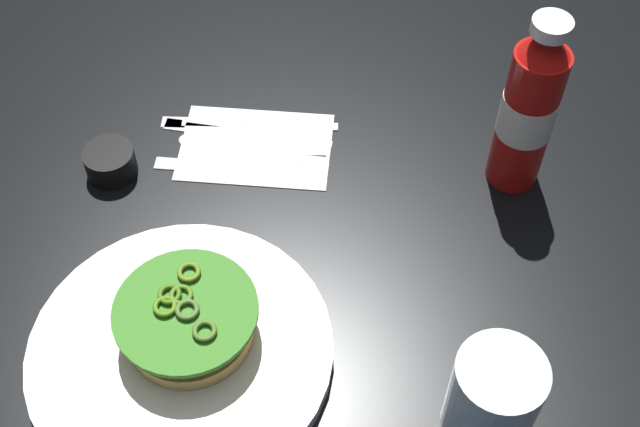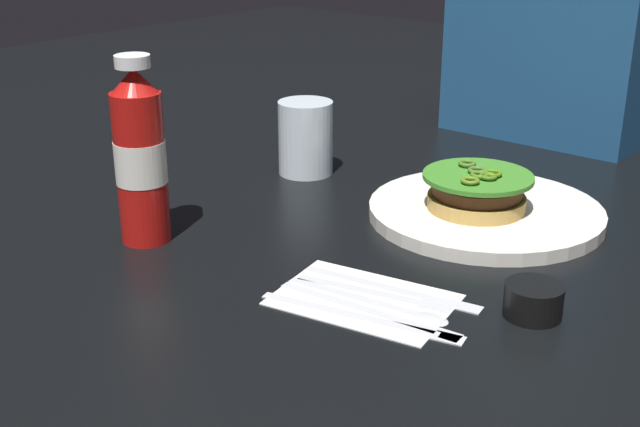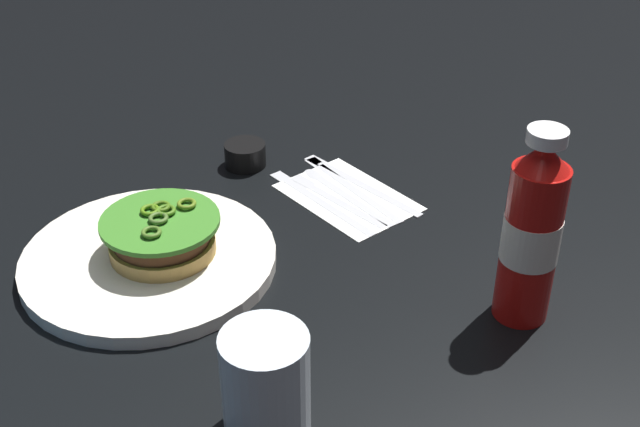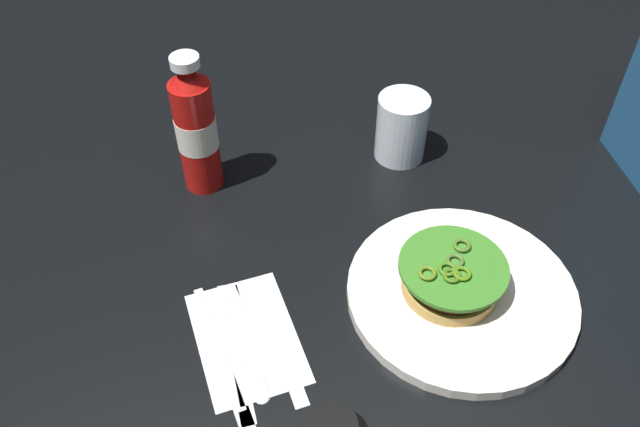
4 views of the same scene
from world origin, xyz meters
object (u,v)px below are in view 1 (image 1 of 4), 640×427
water_glass (493,399)px  dinner_plate (181,351)px  ketchup_bottle (528,110)px  butter_knife (238,122)px  napkin (256,146)px  spoon_utensil (232,142)px  burger_sandwich (188,321)px  fork_utensil (238,156)px  condiment_cup (110,162)px  table_knife (229,166)px  steak_knife (236,131)px

water_glass → dinner_plate: bearing=1.6°
ketchup_bottle → butter_knife: 0.35m
napkin → spoon_utensil: (0.03, 0.00, 0.00)m
burger_sandwich → fork_utensil: burger_sandwich is taller
ketchup_bottle → spoon_utensil: size_ratio=1.22×
butter_knife → spoon_utensil: (-0.00, 0.03, 0.00)m
burger_sandwich → napkin: 0.27m
water_glass → condiment_cup: water_glass is taller
fork_utensil → table_knife: same height
napkin → steak_knife: size_ratio=0.86×
butter_knife → spoon_utensil: bearing=97.2°
burger_sandwich → steak_knife: size_ratio=0.67×
napkin → burger_sandwich: bearing=94.8°
dinner_plate → condiment_cup: (0.17, -0.20, 0.01)m
butter_knife → steak_knife: size_ratio=1.03×
water_glass → condiment_cup: size_ratio=1.86×
spoon_utensil → fork_utensil: (-0.01, 0.02, -0.00)m
dinner_plate → water_glass: bearing=-178.4°
spoon_utensil → table_knife: 0.04m
ketchup_bottle → water_glass: ketchup_bottle is taller
butter_knife → table_knife: (-0.01, 0.07, 0.00)m
table_knife → steak_knife: bearing=-79.5°
ketchup_bottle → dinner_plate: bearing=49.0°
condiment_cup → fork_utensil: size_ratio=0.34×
butter_knife → steak_knife: same height
dinner_plate → steak_knife: bearing=-81.1°
burger_sandwich → table_knife: size_ratio=0.68×
water_glass → napkin: water_glass is taller
table_knife → condiment_cup: bearing=17.5°
condiment_cup → butter_knife: size_ratio=0.27×
dinner_plate → burger_sandwich: burger_sandwich is taller
butter_knife → fork_utensil: same height
ketchup_bottle → steak_knife: (0.33, 0.02, -0.10)m
dinner_plate → ketchup_bottle: size_ratio=1.34×
napkin → water_glass: bearing=138.9°
burger_sandwich → spoon_utensil: burger_sandwich is taller
burger_sandwich → butter_knife: size_ratio=0.65×
condiment_cup → steak_knife: 0.15m
spoon_utensil → fork_utensil: size_ratio=1.06×
dinner_plate → water_glass: 0.30m
ketchup_bottle → condiment_cup: (0.45, 0.12, -0.09)m
spoon_utensil → fork_utensil: same height
burger_sandwich → condiment_cup: (0.17, -0.19, -0.02)m
water_glass → spoon_utensil: bearing=-38.3°
dinner_plate → steak_knife: (0.05, -0.30, -0.00)m
butter_knife → napkin: bearing=138.0°
burger_sandwich → ketchup_bottle: (-0.28, -0.31, 0.06)m
water_glass → ketchup_bottle: bearing=-87.0°
ketchup_bottle → condiment_cup: ketchup_bottle is taller
ketchup_bottle → napkin: (0.30, 0.04, -0.10)m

